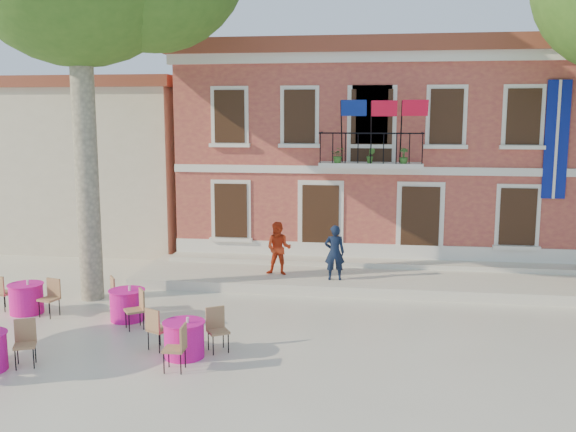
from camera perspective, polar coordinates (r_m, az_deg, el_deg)
The scene contains 9 objects.
ground at distance 15.69m, azimuth -0.69°, elevation -9.83°, with size 90.00×90.00×0.00m, color beige.
main_building at distance 24.69m, azimuth 7.54°, elevation 5.96°, with size 13.50×9.59×7.50m.
neighbor_west at distance 28.31m, azimuth -16.51°, elevation 4.91°, with size 9.40×9.40×6.40m.
terrace at distance 19.69m, azimuth 7.10°, elevation -5.51°, with size 14.00×3.40×0.30m, color silver.
pedestrian_navy at distance 18.66m, azimuth 4.16°, elevation -3.25°, with size 0.59×0.39×1.62m, color black.
pedestrian_orange at distance 19.19m, azimuth -0.83°, elevation -2.91°, with size 0.78×0.61×1.60m, color red.
cafe_table_0 at distance 16.56m, azimuth -14.10°, elevation -7.56°, with size 1.44×1.81×0.95m.
cafe_table_1 at distance 13.90m, azimuth -9.22°, elevation -10.60°, with size 1.87×1.66×0.95m.
cafe_table_3 at distance 17.93m, azimuth -22.25°, elevation -6.69°, with size 1.96×0.90×0.95m.
Camera 1 is at (2.31, -14.66, 5.07)m, focal length 40.00 mm.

